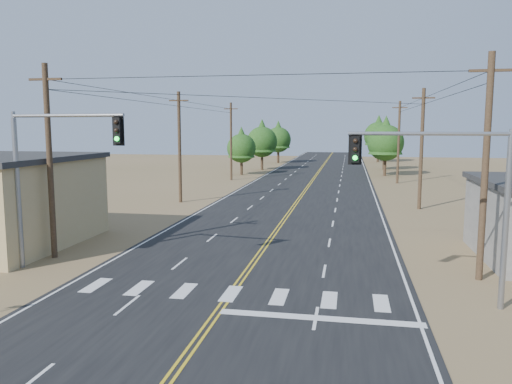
# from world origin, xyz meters

# --- Properties ---
(road) EXTENTS (15.00, 200.00, 0.02)m
(road) POSITION_xyz_m (0.00, 30.00, 0.01)
(road) COLOR black
(road) RESTS_ON ground
(utility_pole_left_near) EXTENTS (1.80, 0.30, 10.00)m
(utility_pole_left_near) POSITION_xyz_m (-10.50, 12.00, 5.12)
(utility_pole_left_near) COLOR #4C3826
(utility_pole_left_near) RESTS_ON ground
(utility_pole_left_mid) EXTENTS (1.80, 0.30, 10.00)m
(utility_pole_left_mid) POSITION_xyz_m (-10.50, 32.00, 5.12)
(utility_pole_left_mid) COLOR #4C3826
(utility_pole_left_mid) RESTS_ON ground
(utility_pole_left_far) EXTENTS (1.80, 0.30, 10.00)m
(utility_pole_left_far) POSITION_xyz_m (-10.50, 52.00, 5.12)
(utility_pole_left_far) COLOR #4C3826
(utility_pole_left_far) RESTS_ON ground
(utility_pole_right_near) EXTENTS (1.80, 0.30, 10.00)m
(utility_pole_right_near) POSITION_xyz_m (10.50, 12.00, 5.12)
(utility_pole_right_near) COLOR #4C3826
(utility_pole_right_near) RESTS_ON ground
(utility_pole_right_mid) EXTENTS (1.80, 0.30, 10.00)m
(utility_pole_right_mid) POSITION_xyz_m (10.50, 32.00, 5.12)
(utility_pole_right_mid) COLOR #4C3826
(utility_pole_right_mid) RESTS_ON ground
(utility_pole_right_far) EXTENTS (1.80, 0.30, 10.00)m
(utility_pole_right_far) POSITION_xyz_m (10.50, 52.00, 5.12)
(utility_pole_right_far) COLOR #4C3826
(utility_pole_right_far) RESTS_ON ground
(signal_mast_left) EXTENTS (6.01, 1.03, 7.54)m
(signal_mast_left) POSITION_xyz_m (-9.26, 9.80, 5.08)
(signal_mast_left) COLOR gray
(signal_mast_left) RESTS_ON ground
(signal_mast_right) EXTENTS (5.91, 0.40, 6.74)m
(signal_mast_right) POSITION_xyz_m (8.67, 8.30, 4.58)
(signal_mast_right) COLOR gray
(signal_mast_right) RESTS_ON ground
(tree_left_near) EXTENTS (4.19, 4.19, 6.98)m
(tree_left_near) POSITION_xyz_m (-10.77, 59.54, 4.27)
(tree_left_near) COLOR #3F2D1E
(tree_left_near) RESTS_ON ground
(tree_left_mid) EXTENTS (4.94, 4.94, 8.23)m
(tree_left_mid) POSITION_xyz_m (-9.27, 68.25, 5.03)
(tree_left_mid) COLOR #3F2D1E
(tree_left_mid) RESTS_ON ground
(tree_left_far) EXTENTS (4.91, 4.91, 8.18)m
(tree_left_far) POSITION_xyz_m (-9.00, 84.96, 5.00)
(tree_left_far) COLOR #3F2D1E
(tree_left_far) RESTS_ON ground
(tree_right_near) EXTENTS (5.11, 5.11, 8.52)m
(tree_right_near) POSITION_xyz_m (9.62, 61.64, 5.21)
(tree_right_near) COLOR #3F2D1E
(tree_right_near) RESTS_ON ground
(tree_right_mid) EXTENTS (4.49, 4.49, 7.48)m
(tree_right_mid) POSITION_xyz_m (10.18, 72.37, 4.58)
(tree_right_mid) COLOR #3F2D1E
(tree_right_mid) RESTS_ON ground
(tree_right_far) EXTENTS (5.63, 5.63, 9.38)m
(tree_right_far) POSITION_xyz_m (10.21, 91.11, 5.74)
(tree_right_far) COLOR #3F2D1E
(tree_right_far) RESTS_ON ground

